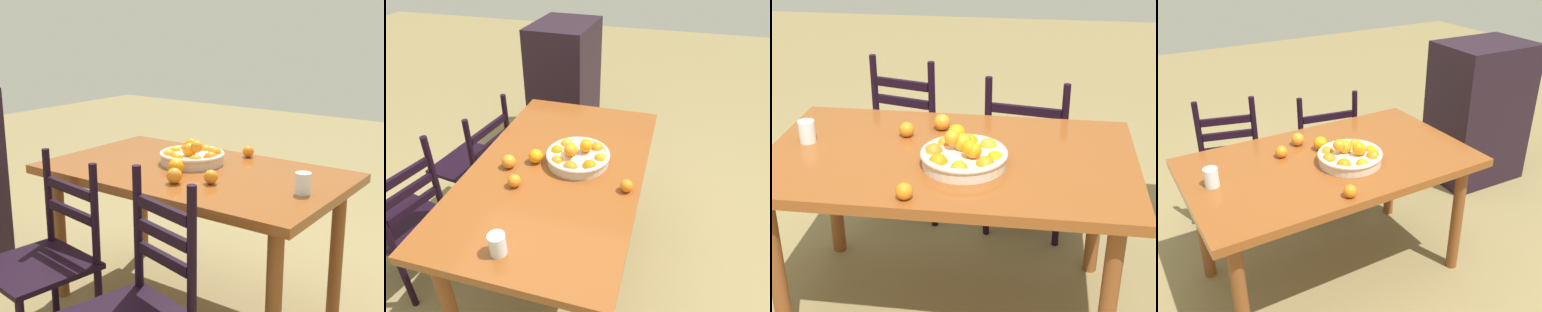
# 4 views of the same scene
# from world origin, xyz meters

# --- Properties ---
(ground_plane) EXTENTS (12.00, 12.00, 0.00)m
(ground_plane) POSITION_xyz_m (0.00, 0.00, 0.00)
(ground_plane) COLOR olive
(dining_table) EXTENTS (1.52, 0.90, 0.76)m
(dining_table) POSITION_xyz_m (0.00, 0.00, 0.67)
(dining_table) COLOR brown
(dining_table) RESTS_ON ground
(chair_near_window) EXTENTS (0.47, 0.47, 0.96)m
(chair_near_window) POSITION_xyz_m (-0.33, 0.80, 0.45)
(chair_near_window) COLOR black
(chair_near_window) RESTS_ON ground
(chair_by_cabinet) EXTENTS (0.50, 0.50, 0.91)m
(chair_by_cabinet) POSITION_xyz_m (0.31, 0.71, 0.43)
(chair_by_cabinet) COLOR black
(chair_by_cabinet) RESTS_ON ground
(fruit_bowl) EXTENTS (0.35, 0.35, 0.13)m
(fruit_bowl) POSITION_xyz_m (0.07, -0.09, 0.81)
(fruit_bowl) COLOR beige
(fruit_bowl) RESTS_ON dining_table
(orange_loose_0) EXTENTS (0.08, 0.08, 0.08)m
(orange_loose_0) POSITION_xyz_m (0.01, 0.13, 0.80)
(orange_loose_0) COLOR orange
(orange_loose_0) RESTS_ON dining_table
(orange_loose_1) EXTENTS (0.07, 0.07, 0.07)m
(orange_loose_1) POSITION_xyz_m (-0.07, 0.25, 0.80)
(orange_loose_1) COLOR orange
(orange_loose_1) RESTS_ON dining_table
(orange_loose_2) EXTENTS (0.06, 0.06, 0.06)m
(orange_loose_2) POSITION_xyz_m (-0.10, -0.38, 0.79)
(orange_loose_2) COLOR orange
(orange_loose_2) RESTS_ON dining_table
(orange_loose_3) EXTENTS (0.07, 0.07, 0.07)m
(orange_loose_3) POSITION_xyz_m (-0.21, 0.15, 0.80)
(orange_loose_3) COLOR orange
(orange_loose_3) RESTS_ON dining_table
(drinking_glass) EXTENTS (0.07, 0.07, 0.10)m
(drinking_glass) POSITION_xyz_m (-0.62, 0.04, 0.81)
(drinking_glass) COLOR silver
(drinking_glass) RESTS_ON dining_table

